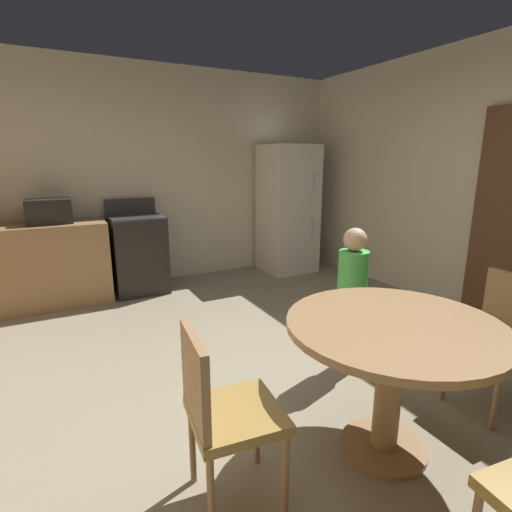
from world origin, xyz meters
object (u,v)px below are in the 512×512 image
oven_range (138,253)px  dining_table (392,351)px  microwave (49,211)px  chair_east (499,333)px  chair_west (222,408)px  person_child (352,295)px  refrigerator (288,209)px

oven_range → dining_table: size_ratio=0.99×
microwave → chair_east: microwave is taller
chair_west → person_child: 1.52m
oven_range → dining_table: bearing=-79.8°
dining_table → chair_west: (-0.92, 0.10, -0.09)m
chair_west → oven_range: bearing=90.7°
oven_range → microwave: size_ratio=2.50×
refrigerator → dining_table: refrigerator is taller
microwave → chair_west: (0.58, -3.29, -0.53)m
refrigerator → person_child: (-1.04, -2.54, -0.30)m
refrigerator → person_child: 2.76m
dining_table → refrigerator: bearing=66.2°
chair_east → microwave: bearing=-53.3°
oven_range → person_child: (1.04, -2.59, 0.11)m
chair_east → oven_range: bearing=-64.5°
microwave → dining_table: size_ratio=0.40×
microwave → chair_east: 4.22m
chair_east → chair_west: bearing=-2.5°
refrigerator → dining_table: size_ratio=1.59×
chair_west → refrigerator: bearing=59.7°
oven_range → dining_table: (0.61, -3.39, 0.13)m
microwave → dining_table: bearing=-66.1°
refrigerator → chair_east: 3.42m
refrigerator → chair_east: (-0.54, -3.36, -0.38)m
chair_west → person_child: (1.35, 0.70, 0.08)m
dining_table → chair_west: chair_west is taller
refrigerator → microwave: refrigerator is taller
refrigerator → chair_west: (-2.39, -3.24, -0.38)m
oven_range → refrigerator: bearing=-1.5°
microwave → person_child: size_ratio=0.40×
person_child → dining_table: bearing=-0.0°
refrigerator → microwave: 2.98m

